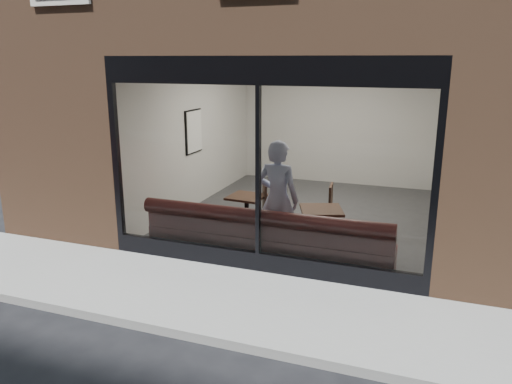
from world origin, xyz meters
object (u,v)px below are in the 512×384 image
(banquette, at_px, (267,248))
(cafe_chair_left, at_px, (254,221))
(cafe_table_right, at_px, (321,210))
(cafe_chair_right, at_px, (319,221))
(cafe_table_left, at_px, (247,197))
(person, at_px, (278,199))

(banquette, relative_size, cafe_chair_left, 8.71)
(cafe_table_right, bearing_deg, cafe_chair_right, 104.05)
(cafe_chair_right, bearing_deg, cafe_table_left, 18.11)
(person, relative_size, cafe_table_left, 3.14)
(cafe_table_right, distance_m, cafe_chair_left, 1.53)
(banquette, xyz_separation_m, cafe_table_right, (0.72, 0.68, 0.52))
(banquette, bearing_deg, cafe_chair_right, 72.53)
(person, xyz_separation_m, cafe_table_left, (-0.82, 0.72, -0.23))
(person, distance_m, cafe_table_left, 1.12)
(cafe_chair_left, bearing_deg, cafe_chair_right, 174.61)
(cafe_chair_left, bearing_deg, cafe_table_left, 37.21)
(cafe_chair_left, distance_m, cafe_chair_right, 1.21)
(cafe_chair_left, height_order, cafe_chair_right, same)
(person, height_order, cafe_chair_left, person)
(banquette, distance_m, cafe_chair_left, 1.34)
(cafe_table_left, bearing_deg, person, -41.42)
(cafe_table_left, xyz_separation_m, cafe_chair_right, (1.23, 0.57, -0.50))
(person, bearing_deg, cafe_chair_left, -44.19)
(banquette, xyz_separation_m, cafe_chair_right, (0.50, 1.58, 0.01))
(cafe_chair_left, bearing_deg, banquette, 93.96)
(cafe_table_left, distance_m, cafe_chair_left, 0.53)
(cafe_table_right, relative_size, cafe_chair_right, 1.49)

